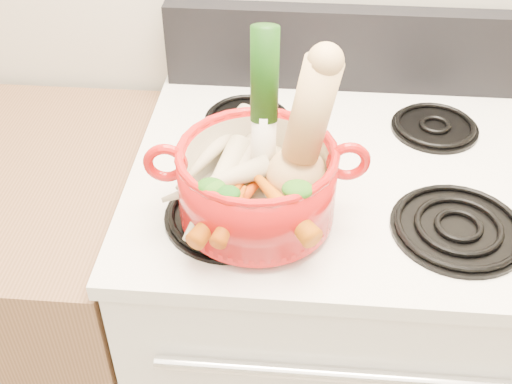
# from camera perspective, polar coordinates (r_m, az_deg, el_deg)

# --- Properties ---
(stove_body) EXTENTS (0.76, 0.65, 0.92)m
(stove_body) POSITION_cam_1_polar(r_m,az_deg,el_deg) (1.56, 6.01, -12.24)
(stove_body) COLOR white
(stove_body) RESTS_ON floor
(cooktop) EXTENTS (0.78, 0.67, 0.03)m
(cooktop) POSITION_cam_1_polar(r_m,az_deg,el_deg) (1.22, 7.50, 1.68)
(cooktop) COLOR white
(cooktop) RESTS_ON stove_body
(control_backsplash) EXTENTS (0.76, 0.05, 0.18)m
(control_backsplash) POSITION_cam_1_polar(r_m,az_deg,el_deg) (1.42, 7.66, 12.51)
(control_backsplash) COLOR black
(control_backsplash) RESTS_ON cooktop
(oven_handle) EXTENTS (0.60, 0.02, 0.02)m
(oven_handle) POSITION_cam_1_polar(r_m,az_deg,el_deg) (1.10, 7.10, -15.84)
(oven_handle) COLOR silver
(oven_handle) RESTS_ON stove_body
(burner_front_left) EXTENTS (0.22, 0.22, 0.02)m
(burner_front_left) POSITION_cam_1_polar(r_m,az_deg,el_deg) (1.09, -2.30, -1.96)
(burner_front_left) COLOR black
(burner_front_left) RESTS_ON cooktop
(burner_front_right) EXTENTS (0.22, 0.22, 0.02)m
(burner_front_right) POSITION_cam_1_polar(r_m,az_deg,el_deg) (1.11, 17.55, -2.97)
(burner_front_right) COLOR black
(burner_front_right) RESTS_ON cooktop
(burner_back_left) EXTENTS (0.17, 0.17, 0.02)m
(burner_back_left) POSITION_cam_1_polar(r_m,az_deg,el_deg) (1.32, -0.79, 6.66)
(burner_back_left) COLOR black
(burner_back_left) RESTS_ON cooktop
(burner_back_right) EXTENTS (0.17, 0.17, 0.02)m
(burner_back_right) POSITION_cam_1_polar(r_m,az_deg,el_deg) (1.35, 15.62, 5.67)
(burner_back_right) COLOR black
(burner_back_right) RESTS_ON cooktop
(dutch_oven) EXTENTS (0.28, 0.28, 0.13)m
(dutch_oven) POSITION_cam_1_polar(r_m,az_deg,el_deg) (1.03, 0.09, 0.79)
(dutch_oven) COLOR #B8110F
(dutch_oven) RESTS_ON burner_front_left
(pot_handle_left) EXTENTS (0.07, 0.02, 0.07)m
(pot_handle_left) POSITION_cam_1_polar(r_m,az_deg,el_deg) (1.02, -8.05, 2.59)
(pot_handle_left) COLOR #B8110F
(pot_handle_left) RESTS_ON dutch_oven
(pot_handle_right) EXTENTS (0.07, 0.02, 0.07)m
(pot_handle_right) POSITION_cam_1_polar(r_m,az_deg,el_deg) (1.02, 8.22, 2.72)
(pot_handle_right) COLOR #B8110F
(pot_handle_right) RESTS_ON dutch_oven
(squash) EXTENTS (0.18, 0.15, 0.27)m
(squash) POSITION_cam_1_polar(r_m,az_deg,el_deg) (0.99, 4.62, 5.26)
(squash) COLOR tan
(squash) RESTS_ON dutch_oven
(leek) EXTENTS (0.05, 0.07, 0.29)m
(leek) POSITION_cam_1_polar(r_m,az_deg,el_deg) (1.02, 0.71, 7.51)
(leek) COLOR white
(leek) RESTS_ON dutch_oven
(ginger) EXTENTS (0.08, 0.07, 0.04)m
(ginger) POSITION_cam_1_polar(r_m,az_deg,el_deg) (1.12, 1.11, 3.04)
(ginger) COLOR tan
(ginger) RESTS_ON dutch_oven
(parsnip_0) EXTENTS (0.10, 0.25, 0.07)m
(parsnip_0) POSITION_cam_1_polar(r_m,az_deg,el_deg) (1.08, -1.46, 1.89)
(parsnip_0) COLOR beige
(parsnip_0) RESTS_ON dutch_oven
(parsnip_1) EXTENTS (0.11, 0.23, 0.07)m
(parsnip_1) POSITION_cam_1_polar(r_m,az_deg,el_deg) (1.04, -3.69, 0.44)
(parsnip_1) COLOR #F0E7C3
(parsnip_1) RESTS_ON dutch_oven
(parsnip_2) EXTENTS (0.08, 0.18, 0.05)m
(parsnip_2) POSITION_cam_1_polar(r_m,az_deg,el_deg) (1.06, -1.31, 1.92)
(parsnip_2) COLOR beige
(parsnip_2) RESTS_ON dutch_oven
(parsnip_3) EXTENTS (0.18, 0.11, 0.06)m
(parsnip_3) POSITION_cam_1_polar(r_m,az_deg,el_deg) (1.03, -3.62, 1.02)
(parsnip_3) COLOR beige
(parsnip_3) RESTS_ON dutch_oven
(parsnip_4) EXTENTS (0.14, 0.21, 0.06)m
(parsnip_4) POSITION_cam_1_polar(r_m,az_deg,el_deg) (1.09, -3.72, 3.98)
(parsnip_4) COLOR beige
(parsnip_4) RESTS_ON dutch_oven
(carrot_0) EXTENTS (0.11, 0.16, 0.05)m
(carrot_0) POSITION_cam_1_polar(r_m,az_deg,el_deg) (1.03, -1.21, -0.66)
(carrot_0) COLOR #DF3E0B
(carrot_0) RESTS_ON dutch_oven
(carrot_1) EXTENTS (0.09, 0.15, 0.05)m
(carrot_1) POSITION_cam_1_polar(r_m,az_deg,el_deg) (1.00, -3.22, -1.76)
(carrot_1) COLOR #C8580A
(carrot_1) RESTS_ON dutch_oven
(carrot_2) EXTENTS (0.14, 0.18, 0.05)m
(carrot_2) POSITION_cam_1_polar(r_m,az_deg,el_deg) (1.00, 1.95, -0.90)
(carrot_2) COLOR #D9630A
(carrot_2) RESTS_ON dutch_oven
(carrot_3) EXTENTS (0.05, 0.13, 0.04)m
(carrot_3) POSITION_cam_1_polar(r_m,az_deg,el_deg) (0.98, -2.16, -2.06)
(carrot_3) COLOR #C9540A
(carrot_3) RESTS_ON dutch_oven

